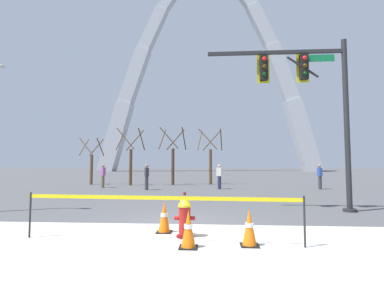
{
  "coord_description": "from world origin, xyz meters",
  "views": [
    {
      "loc": [
        0.99,
        -7.85,
        1.62
      ],
      "look_at": [
        0.11,
        5.0,
        2.5
      ],
      "focal_mm": 27.27,
      "sensor_mm": 36.0,
      "label": 1
    }
  ],
  "objects_px": {
    "fire_hydrant": "(185,216)",
    "pedestrian_walking_left": "(147,177)",
    "traffic_signal_gantry": "(312,94)",
    "traffic_cone_mid_sidewalk": "(188,229)",
    "traffic_cone_by_hydrant": "(164,217)",
    "pedestrian_standing_center": "(103,176)",
    "pedestrian_walking_right": "(320,176)",
    "traffic_cone_curb_edge": "(249,228)",
    "pedestrian_near_trees": "(219,176)",
    "monument_arch": "(207,79)"
  },
  "relations": [
    {
      "from": "fire_hydrant",
      "to": "traffic_cone_mid_sidewalk",
      "type": "bearing_deg",
      "value": -79.68
    },
    {
      "from": "traffic_cone_by_hydrant",
      "to": "traffic_signal_gantry",
      "type": "height_order",
      "value": "traffic_signal_gantry"
    },
    {
      "from": "pedestrian_standing_center",
      "to": "traffic_signal_gantry",
      "type": "bearing_deg",
      "value": -39.77
    },
    {
      "from": "traffic_signal_gantry",
      "to": "pedestrian_walking_right",
      "type": "distance_m",
      "value": 10.08
    },
    {
      "from": "traffic_cone_mid_sidewalk",
      "to": "traffic_signal_gantry",
      "type": "relative_size",
      "value": 0.12
    },
    {
      "from": "pedestrian_standing_center",
      "to": "pedestrian_near_trees",
      "type": "bearing_deg",
      "value": -3.67
    },
    {
      "from": "fire_hydrant",
      "to": "pedestrian_near_trees",
      "type": "relative_size",
      "value": 0.62
    },
    {
      "from": "monument_arch",
      "to": "pedestrian_walking_right",
      "type": "height_order",
      "value": "monument_arch"
    },
    {
      "from": "pedestrian_near_trees",
      "to": "traffic_signal_gantry",
      "type": "bearing_deg",
      "value": -70.46
    },
    {
      "from": "traffic_cone_by_hydrant",
      "to": "pedestrian_standing_center",
      "type": "distance_m",
      "value": 14.03
    },
    {
      "from": "traffic_cone_curb_edge",
      "to": "pedestrian_walking_left",
      "type": "relative_size",
      "value": 0.46
    },
    {
      "from": "traffic_cone_mid_sidewalk",
      "to": "monument_arch",
      "type": "distance_m",
      "value": 60.41
    },
    {
      "from": "monument_arch",
      "to": "pedestrian_near_trees",
      "type": "xyz_separation_m",
      "value": [
        1.47,
        -43.81,
        -19.37
      ]
    },
    {
      "from": "fire_hydrant",
      "to": "pedestrian_walking_left",
      "type": "distance_m",
      "value": 12.01
    },
    {
      "from": "traffic_cone_by_hydrant",
      "to": "pedestrian_near_trees",
      "type": "relative_size",
      "value": 0.46
    },
    {
      "from": "traffic_cone_curb_edge",
      "to": "monument_arch",
      "type": "xyz_separation_m",
      "value": [
        -1.72,
        56.85,
        19.82
      ]
    },
    {
      "from": "pedestrian_near_trees",
      "to": "monument_arch",
      "type": "bearing_deg",
      "value": 91.92
    },
    {
      "from": "pedestrian_walking_left",
      "to": "pedestrian_standing_center",
      "type": "relative_size",
      "value": 1.0
    },
    {
      "from": "traffic_cone_by_hydrant",
      "to": "traffic_signal_gantry",
      "type": "xyz_separation_m",
      "value": [
        4.66,
        3.44,
        3.71
      ]
    },
    {
      "from": "pedestrian_walking_left",
      "to": "pedestrian_walking_right",
      "type": "distance_m",
      "value": 11.04
    },
    {
      "from": "traffic_cone_by_hydrant",
      "to": "pedestrian_walking_left",
      "type": "height_order",
      "value": "pedestrian_walking_left"
    },
    {
      "from": "traffic_cone_by_hydrant",
      "to": "traffic_cone_curb_edge",
      "type": "bearing_deg",
      "value": -28.45
    },
    {
      "from": "fire_hydrant",
      "to": "traffic_cone_curb_edge",
      "type": "relative_size",
      "value": 1.36
    },
    {
      "from": "traffic_cone_mid_sidewalk",
      "to": "pedestrian_walking_left",
      "type": "xyz_separation_m",
      "value": [
        -3.6,
        12.31,
        0.46
      ]
    },
    {
      "from": "fire_hydrant",
      "to": "pedestrian_standing_center",
      "type": "relative_size",
      "value": 0.62
    },
    {
      "from": "traffic_cone_mid_sidewalk",
      "to": "monument_arch",
      "type": "height_order",
      "value": "monument_arch"
    },
    {
      "from": "pedestrian_standing_center",
      "to": "pedestrian_walking_right",
      "type": "xyz_separation_m",
      "value": [
        14.31,
        -0.18,
        0.0
      ]
    },
    {
      "from": "traffic_signal_gantry",
      "to": "monument_arch",
      "type": "relative_size",
      "value": 0.13
    },
    {
      "from": "pedestrian_standing_center",
      "to": "monument_arch",
      "type": "bearing_deg",
      "value": 81.58
    },
    {
      "from": "traffic_cone_mid_sidewalk",
      "to": "traffic_cone_curb_edge",
      "type": "distance_m",
      "value": 1.21
    },
    {
      "from": "pedestrian_standing_center",
      "to": "traffic_cone_by_hydrant",
      "type": "bearing_deg",
      "value": -63.41
    },
    {
      "from": "monument_arch",
      "to": "pedestrian_walking_right",
      "type": "distance_m",
      "value": 48.26
    },
    {
      "from": "traffic_signal_gantry",
      "to": "pedestrian_walking_right",
      "type": "bearing_deg",
      "value": 69.27
    },
    {
      "from": "traffic_signal_gantry",
      "to": "traffic_cone_mid_sidewalk",
      "type": "bearing_deg",
      "value": -130.58
    },
    {
      "from": "traffic_cone_curb_edge",
      "to": "pedestrian_walking_right",
      "type": "distance_m",
      "value": 14.73
    },
    {
      "from": "fire_hydrant",
      "to": "monument_arch",
      "type": "relative_size",
      "value": 0.02
    },
    {
      "from": "traffic_signal_gantry",
      "to": "pedestrian_near_trees",
      "type": "height_order",
      "value": "traffic_signal_gantry"
    },
    {
      "from": "fire_hydrant",
      "to": "traffic_signal_gantry",
      "type": "relative_size",
      "value": 0.17
    },
    {
      "from": "pedestrian_walking_left",
      "to": "pedestrian_near_trees",
      "type": "relative_size",
      "value": 1.0
    },
    {
      "from": "traffic_signal_gantry",
      "to": "pedestrian_walking_left",
      "type": "relative_size",
      "value": 3.77
    },
    {
      "from": "traffic_cone_by_hydrant",
      "to": "pedestrian_walking_right",
      "type": "xyz_separation_m",
      "value": [
        8.03,
        12.35,
        0.46
      ]
    },
    {
      "from": "traffic_cone_curb_edge",
      "to": "traffic_signal_gantry",
      "type": "xyz_separation_m",
      "value": [
        2.8,
        4.44,
        3.71
      ]
    },
    {
      "from": "fire_hydrant",
      "to": "traffic_cone_mid_sidewalk",
      "type": "relative_size",
      "value": 1.36
    },
    {
      "from": "fire_hydrant",
      "to": "pedestrian_standing_center",
      "type": "height_order",
      "value": "pedestrian_standing_center"
    },
    {
      "from": "traffic_cone_mid_sidewalk",
      "to": "monument_arch",
      "type": "xyz_separation_m",
      "value": [
        -0.53,
        57.06,
        19.82
      ]
    },
    {
      "from": "pedestrian_walking_right",
      "to": "pedestrian_near_trees",
      "type": "distance_m",
      "value": 6.43
    },
    {
      "from": "traffic_cone_curb_edge",
      "to": "pedestrian_walking_left",
      "type": "xyz_separation_m",
      "value": [
        -4.79,
        12.1,
        0.46
      ]
    },
    {
      "from": "pedestrian_walking_left",
      "to": "pedestrian_walking_right",
      "type": "relative_size",
      "value": 1.0
    },
    {
      "from": "fire_hydrant",
      "to": "traffic_cone_by_hydrant",
      "type": "height_order",
      "value": "fire_hydrant"
    },
    {
      "from": "traffic_signal_gantry",
      "to": "pedestrian_standing_center",
      "type": "xyz_separation_m",
      "value": [
        -10.93,
        9.1,
        -3.25
      ]
    }
  ]
}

